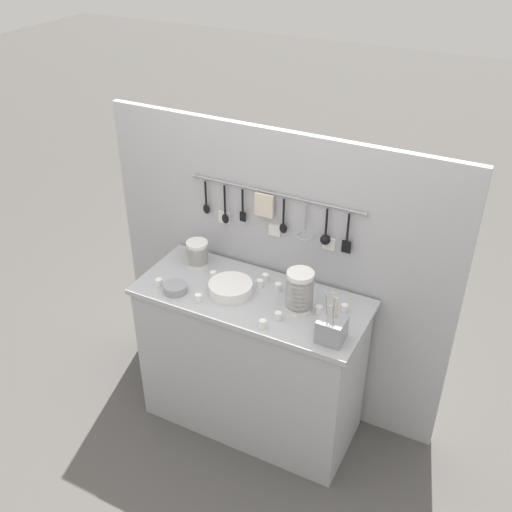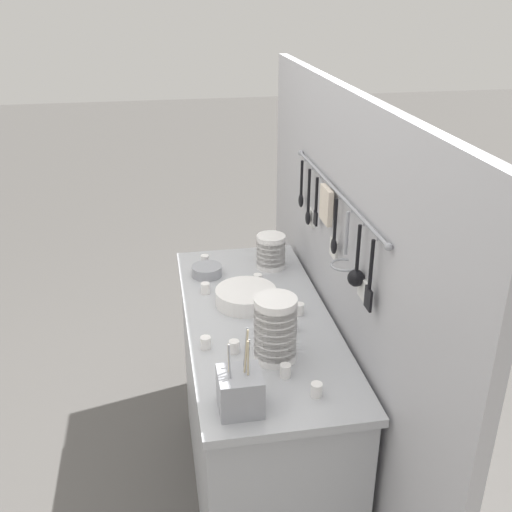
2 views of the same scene
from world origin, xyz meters
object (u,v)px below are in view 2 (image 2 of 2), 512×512
object	(u,v)px
cup_edge_near	(282,310)
cup_front_right	(293,324)
cup_edge_far	(258,279)
cup_centre	(205,260)
cup_by_caddy	(316,390)
steel_mixing_bowl	(207,271)
cup_back_right	(205,288)
cup_mid_row	(234,347)
cup_front_left	(206,343)
cup_back_left	(285,371)
cutlery_caddy	(240,391)
plate_stack	(246,296)
cup_beside_plates	(299,309)
bowl_stack_back_corner	(275,329)
bowl_stack_nested_right	(271,251)

from	to	relation	value
cup_edge_near	cup_front_right	xyz separation A→B (m)	(0.10, 0.02, 0.00)
cup_edge_far	cup_centre	bearing A→B (deg)	-138.93
cup_by_caddy	steel_mixing_bowl	bearing A→B (deg)	-164.33
cup_by_caddy	cup_back_right	bearing A→B (deg)	-159.52
cup_centre	cup_edge_near	xyz separation A→B (m)	(0.50, 0.25, 0.00)
cup_mid_row	cup_front_left	xyz separation A→B (m)	(-0.04, -0.09, 0.00)
cup_back_left	cup_edge_far	xyz separation A→B (m)	(-0.65, 0.03, 0.00)
cutlery_caddy	plate_stack	bearing A→B (deg)	169.36
cup_back_left	cup_edge_far	size ratio (longest dim) A/B	1.00
plate_stack	cup_beside_plates	xyz separation A→B (m)	(0.12, 0.19, -0.01)
cup_mid_row	cup_front_left	distance (m)	0.10
cup_by_caddy	cup_back_right	world-z (taller)	same
cutlery_caddy	bowl_stack_back_corner	bearing A→B (deg)	147.02
cup_edge_near	cup_back_left	distance (m)	0.39
cup_edge_near	cutlery_caddy	bearing A→B (deg)	-25.13
cutlery_caddy	cup_beside_plates	bearing A→B (deg)	149.04
plate_stack	cup_centre	size ratio (longest dim) A/B	5.38
bowl_stack_back_corner	cup_beside_plates	bearing A→B (deg)	150.89
cutlery_caddy	cup_edge_far	bearing A→B (deg)	166.16
cup_back_right	cup_beside_plates	bearing A→B (deg)	55.53
steel_mixing_bowl	cup_edge_far	bearing A→B (deg)	59.51
bowl_stack_nested_right	cup_beside_plates	world-z (taller)	bowl_stack_nested_right
bowl_stack_back_corner	cup_front_left	world-z (taller)	bowl_stack_back_corner
cup_mid_row	cup_back_left	size ratio (longest dim) A/B	1.00
cutlery_caddy	cup_front_right	xyz separation A→B (m)	(-0.41, 0.26, -0.04)
cup_back_right	cup_mid_row	bearing A→B (deg)	7.02
cup_centre	cup_mid_row	bearing A→B (deg)	2.45
bowl_stack_back_corner	cup_back_left	xyz separation A→B (m)	(0.11, 0.01, -0.09)
cup_edge_near	cup_front_left	bearing A→B (deg)	-60.87
cup_by_caddy	bowl_stack_nested_right	bearing A→B (deg)	177.49
steel_mixing_bowl	cup_edge_near	size ratio (longest dim) A/B	2.93
cup_mid_row	steel_mixing_bowl	bearing A→B (deg)	-176.94
cup_back_left	cup_back_right	distance (m)	0.64
cup_edge_far	cup_beside_plates	bearing A→B (deg)	22.53
cup_back_left	plate_stack	bearing A→B (deg)	-174.43
cup_by_caddy	cup_front_left	distance (m)	0.44
cup_by_caddy	cup_centre	bearing A→B (deg)	-166.10
cutlery_caddy	cup_back_left	xyz separation A→B (m)	(-0.13, 0.17, -0.04)
plate_stack	cup_back_left	bearing A→B (deg)	5.57
bowl_stack_back_corner	cup_centre	xyz separation A→B (m)	(-0.77, -0.16, -0.09)
bowl_stack_nested_right	cup_edge_far	size ratio (longest dim) A/B	3.39
bowl_stack_back_corner	cup_mid_row	world-z (taller)	bowl_stack_back_corner
bowl_stack_back_corner	cup_back_right	world-z (taller)	bowl_stack_back_corner
bowl_stack_back_corner	plate_stack	size ratio (longest dim) A/B	0.96
steel_mixing_bowl	cup_back_left	size ratio (longest dim) A/B	2.93
cup_mid_row	cup_front_right	distance (m)	0.26
plate_stack	cutlery_caddy	xyz separation A→B (m)	(0.63, -0.12, 0.03)
bowl_stack_nested_right	cup_back_left	xyz separation A→B (m)	(0.81, -0.11, -0.05)
steel_mixing_bowl	cup_beside_plates	size ratio (longest dim) A/B	2.93
steel_mixing_bowl	cup_centre	bearing A→B (deg)	179.08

